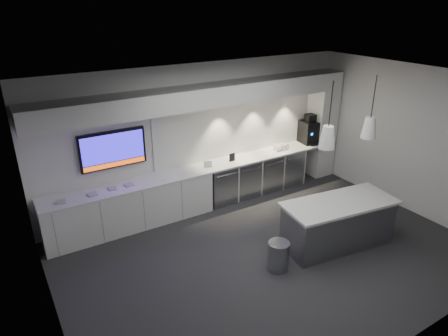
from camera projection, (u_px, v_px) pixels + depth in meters
floor at (270, 254)px, 7.06m from camera, size 7.00×7.00×0.00m
ceiling at (279, 84)px, 5.88m from camera, size 7.00×7.00×0.00m
wall_back at (201, 135)px, 8.43m from camera, size 7.00×0.00×7.00m
wall_front at (411, 254)px, 4.51m from camera, size 7.00×0.00×7.00m
wall_left at (44, 239)px, 4.79m from camera, size 0.00×7.00×7.00m
wall_right at (410, 140)px, 8.15m from camera, size 0.00×7.00×7.00m
back_counter at (209, 167)px, 8.42m from camera, size 6.80×0.65×0.04m
left_base_cabinets at (131, 207)px, 7.76m from camera, size 3.30×0.63×0.86m
fridge_unit_a at (219, 184)px, 8.72m from camera, size 0.60×0.61×0.85m
fridge_unit_b at (243, 178)px, 9.02m from camera, size 0.60×0.61×0.85m
fridge_unit_c at (266, 172)px, 9.32m from camera, size 0.60×0.61×0.85m
fridge_unit_d at (286, 166)px, 9.62m from camera, size 0.60×0.61×0.85m
backsplash at (248, 124)px, 8.97m from camera, size 4.60×0.03×1.30m
soffit at (207, 95)px, 7.84m from camera, size 6.90×0.60×0.40m
column at (321, 124)px, 9.81m from camera, size 0.55×0.55×2.60m
wall_tv at (113, 149)px, 7.45m from camera, size 1.25×0.07×0.72m
island at (337, 223)px, 7.18m from camera, size 2.14×1.14×0.87m
bin at (278, 256)px, 6.59m from camera, size 0.39×0.39×0.50m
coffee_machine at (309, 131)px, 9.66m from camera, size 0.45×0.60×0.71m
sign_black at (232, 157)px, 8.63m from camera, size 0.14×0.03×0.18m
sign_white at (208, 164)px, 8.34m from camera, size 0.18×0.08×0.14m
cup_cluster at (281, 147)px, 9.26m from camera, size 0.35×0.16×0.14m
tray_a at (61, 202)px, 6.91m from camera, size 0.19×0.19×0.02m
tray_b at (92, 194)px, 7.18m from camera, size 0.17×0.17×0.02m
tray_c at (113, 188)px, 7.40m from camera, size 0.18×0.18×0.02m
tray_d at (129, 185)px, 7.54m from camera, size 0.18×0.18×0.02m
pendant_left at (327, 137)px, 6.27m from camera, size 0.26×0.26×1.07m
pendant_right at (369, 127)px, 6.74m from camera, size 0.26×0.26×1.07m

